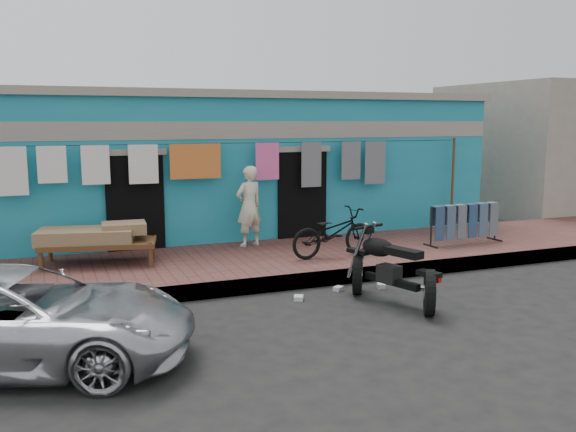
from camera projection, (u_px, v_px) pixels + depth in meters
The scene contains 15 objects.
ground at pixel (340, 317), 8.63m from camera, with size 80.00×80.00×0.00m, color black.
sidewalk at pixel (268, 262), 11.37m from camera, with size 28.00×3.00×0.25m, color brown.
curb at pixel (298, 281), 10.03m from camera, with size 28.00×0.10×0.25m, color gray.
building at pixel (213, 164), 14.79m from camera, with size 12.20×5.20×3.36m.
neighbor_right at pixel (560, 148), 18.75m from camera, with size 6.00×5.00×3.80m, color #9E9384.
clothesline at pixel (216, 168), 12.01m from camera, with size 10.06×0.06×2.10m.
car at pixel (15, 317), 6.82m from camera, with size 1.85×4.07×1.15m, color silver.
seated_person at pixel (249, 206), 12.13m from camera, with size 0.58×0.39×1.61m, color beige.
bicycle at pixel (333, 227), 11.24m from camera, with size 0.60×1.70×1.10m, color black.
motorcycle at pixel (392, 267), 9.13m from camera, with size 1.15×1.87×1.14m, color black, non-canonical shape.
charpoy at pixel (99, 245), 10.66m from camera, with size 2.19×1.37×0.69m, color brown, non-canonical shape.
jeans_rack at pixel (464, 223), 12.45m from camera, with size 1.76×0.43×0.84m, color black, non-canonical shape.
litter_a at pixel (338, 289), 9.93m from camera, with size 0.15×0.12×0.07m, color silver.
litter_b at pixel (381, 286), 10.06m from camera, with size 0.16×0.12×0.08m, color silver.
litter_c at pixel (299, 298), 9.41m from camera, with size 0.17×0.14×0.07m, color silver.
Camera 1 is at (-3.73, -7.45, 2.76)m, focal length 38.00 mm.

